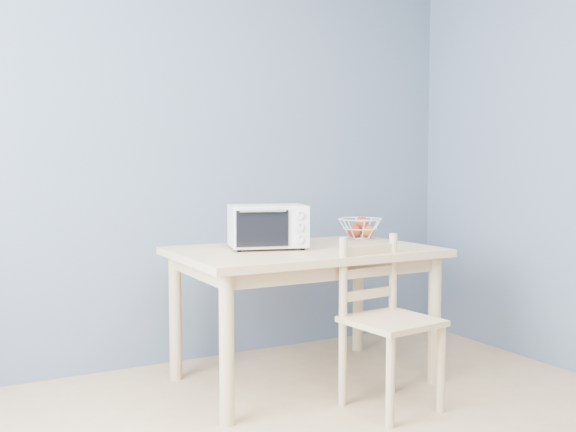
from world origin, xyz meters
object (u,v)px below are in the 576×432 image
dining_table (304,266)px  dining_chair (386,324)px  fruit_basket (360,227)px  toaster_oven (265,226)px

dining_table → dining_chair: dining_chair is taller
dining_table → dining_chair: bearing=-72.0°
dining_chair → fruit_basket: bearing=57.5°
dining_table → toaster_oven: 0.31m
toaster_oven → fruit_basket: toaster_oven is taller
toaster_oven → dining_chair: (0.37, -0.60, -0.46)m
fruit_basket → dining_chair: bearing=-115.9°
dining_table → toaster_oven: toaster_oven is taller
dining_table → toaster_oven: bearing=159.9°
dining_table → fruit_basket: size_ratio=3.84×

